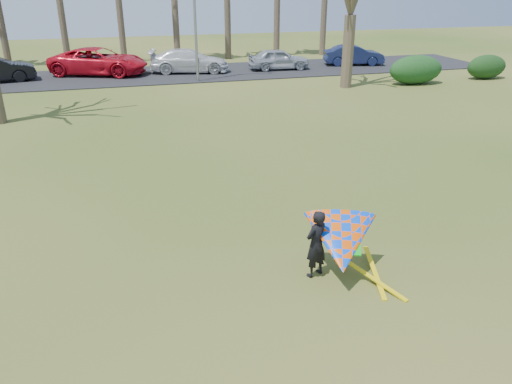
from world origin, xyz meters
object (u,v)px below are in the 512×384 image
object	(u,v)px
car_3	(189,61)
streetlight	(197,4)
car_2	(99,61)
car_4	(279,59)
kite_flyer	(339,243)
car_5	(354,55)

from	to	relation	value
car_3	streetlight	bearing A→B (deg)	-165.52
streetlight	car_2	bearing A→B (deg)	146.52
car_2	car_3	distance (m)	5.81
car_3	car_2	bearing A→B (deg)	94.71
car_2	car_4	xyz separation A→B (m)	(11.83, -1.25, -0.15)
car_2	kite_flyer	bearing A→B (deg)	-147.65
car_4	car_5	size ratio (longest dim) A/B	0.97
streetlight	car_5	size ratio (longest dim) A/B	1.89
car_5	kite_flyer	size ratio (longest dim) A/B	1.77
car_2	car_5	xyz separation A→B (m)	(17.68, -0.87, -0.16)
car_3	kite_flyer	size ratio (longest dim) A/B	2.17
streetlight	car_2	distance (m)	7.93
car_5	car_4	bearing A→B (deg)	106.80
car_2	car_4	size ratio (longest dim) A/B	1.49
car_4	car_5	xyz separation A→B (m)	(5.84, 0.39, -0.01)
kite_flyer	car_2	bearing A→B (deg)	100.41
car_4	kite_flyer	xyz separation A→B (m)	(-7.00, -25.07, 0.08)
car_2	kite_flyer	distance (m)	26.77
car_5	kite_flyer	world-z (taller)	kite_flyer
streetlight	kite_flyer	size ratio (longest dim) A/B	3.35
streetlight	car_2	size ratio (longest dim) A/B	1.30
car_2	car_5	distance (m)	17.70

